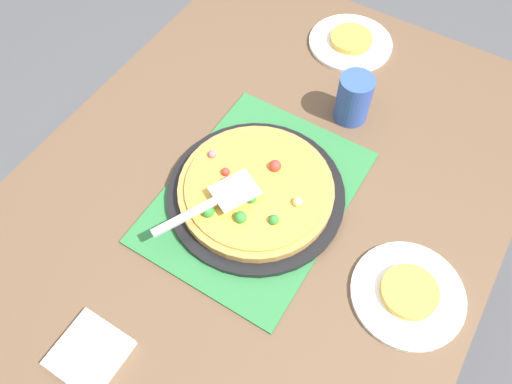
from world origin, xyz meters
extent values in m
plane|color=#4C4C51|center=(0.00, 0.00, 0.00)|extent=(8.00, 8.00, 0.00)
cube|color=brown|center=(0.00, 0.00, 0.73)|extent=(1.40, 1.00, 0.03)
cube|color=brown|center=(0.64, -0.44, 0.36)|extent=(0.07, 0.07, 0.72)
cube|color=brown|center=(0.64, 0.44, 0.36)|extent=(0.07, 0.07, 0.72)
cube|color=#2D753D|center=(0.00, 0.00, 0.75)|extent=(0.48, 0.36, 0.01)
cylinder|color=black|center=(0.00, 0.00, 0.76)|extent=(0.38, 0.38, 0.01)
cylinder|color=#B78442|center=(0.00, 0.00, 0.78)|extent=(0.33, 0.33, 0.02)
cylinder|color=gold|center=(0.00, 0.00, 0.79)|extent=(0.30, 0.30, 0.01)
sphere|color=#B76675|center=(-0.03, 0.05, 0.80)|extent=(0.03, 0.03, 0.03)
sphere|color=red|center=(0.06, -0.01, 0.80)|extent=(0.03, 0.03, 0.03)
sphere|color=#338433|center=(-0.05, -0.07, 0.80)|extent=(0.02, 0.02, 0.02)
sphere|color=red|center=(-0.01, 0.07, 0.80)|extent=(0.02, 0.02, 0.02)
sphere|color=#E5CC7F|center=(0.01, -0.09, 0.80)|extent=(0.02, 0.02, 0.02)
sphere|color=#338433|center=(-0.08, -0.02, 0.80)|extent=(0.03, 0.03, 0.03)
sphere|color=#338433|center=(-0.11, 0.05, 0.80)|extent=(0.03, 0.03, 0.03)
sphere|color=#338433|center=(-0.03, -0.01, 0.80)|extent=(0.02, 0.02, 0.02)
sphere|color=#B76675|center=(0.02, 0.12, 0.80)|extent=(0.02, 0.02, 0.02)
cylinder|color=white|center=(0.54, 0.04, 0.76)|extent=(0.22, 0.22, 0.01)
cylinder|color=white|center=(-0.04, -0.36, 0.76)|extent=(0.22, 0.22, 0.01)
cylinder|color=gold|center=(0.54, 0.04, 0.77)|extent=(0.11, 0.11, 0.02)
cylinder|color=gold|center=(-0.04, -0.36, 0.77)|extent=(0.11, 0.11, 0.02)
cylinder|color=#3351AD|center=(0.31, -0.07, 0.81)|extent=(0.08, 0.08, 0.12)
cube|color=silver|center=(-0.04, 0.02, 0.82)|extent=(0.11, 0.10, 0.00)
cube|color=#B2B2B7|center=(-0.15, 0.07, 0.82)|extent=(0.13, 0.08, 0.01)
cube|color=white|center=(-0.44, 0.08, 0.76)|extent=(0.12, 0.12, 0.02)
camera|label=1|loc=(-0.48, -0.29, 1.67)|focal=35.14mm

